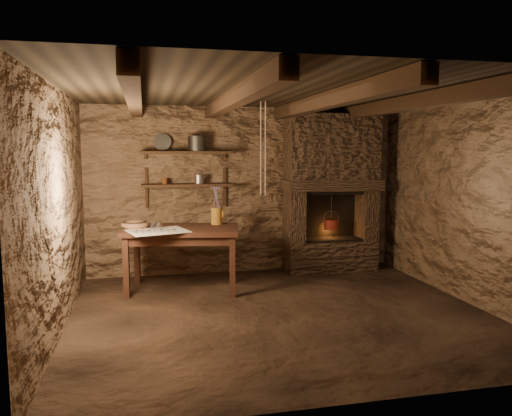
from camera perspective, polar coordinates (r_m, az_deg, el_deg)
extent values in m
plane|color=black|center=(5.60, 2.82, -11.95)|extent=(4.50, 4.50, 0.00)
cube|color=#4E3624|center=(7.28, -1.31, 2.04)|extent=(4.50, 0.04, 2.40)
cube|color=#4E3624|center=(3.48, 11.74, -3.25)|extent=(4.50, 0.04, 2.40)
cube|color=#4E3624|center=(5.22, -21.67, -0.29)|extent=(0.04, 4.00, 2.40)
cube|color=#4E3624|center=(6.32, 22.95, 0.80)|extent=(0.04, 4.00, 2.40)
cube|color=black|center=(5.34, 2.97, 13.23)|extent=(4.50, 4.00, 0.04)
cube|color=black|center=(5.14, -13.75, 12.29)|extent=(0.14, 3.95, 0.16)
cube|color=black|center=(5.22, -2.45, 12.39)|extent=(0.14, 3.95, 0.16)
cube|color=black|center=(5.49, 8.11, 12.05)|extent=(0.14, 3.95, 0.16)
cube|color=black|center=(5.91, 17.40, 11.43)|extent=(0.14, 3.95, 0.16)
cube|color=black|center=(7.00, -7.90, 2.61)|extent=(1.25, 0.30, 0.04)
cube|color=black|center=(6.98, -7.96, 6.30)|extent=(1.25, 0.30, 0.04)
cube|color=#3C2A1E|center=(7.55, 8.45, -5.35)|extent=(1.35, 0.45, 0.45)
cube|color=#3C2A1E|center=(7.26, 4.39, -0.97)|extent=(0.23, 0.45, 0.75)
cube|color=#3C2A1E|center=(7.66, 12.46, -0.70)|extent=(0.23, 0.45, 0.75)
cube|color=#3C2A1E|center=(7.37, 8.68, 2.65)|extent=(1.43, 0.51, 0.16)
cube|color=#3C2A1E|center=(7.38, 8.67, 6.93)|extent=(1.35, 0.45, 0.94)
cube|color=black|center=(7.62, 8.01, -0.65)|extent=(0.90, 0.06, 0.75)
cube|color=#351B12|center=(6.38, -8.47, -2.50)|extent=(1.54, 1.05, 0.06)
cube|color=#351B12|center=(6.39, -8.45, -3.31)|extent=(1.40, 0.91, 0.10)
cube|color=beige|center=(6.13, -11.18, -2.60)|extent=(0.80, 0.71, 0.01)
cylinder|color=#AD7021|center=(6.58, -4.52, -0.92)|extent=(0.17, 0.17, 0.22)
torus|color=#AD7021|center=(6.59, -3.87, -0.71)|extent=(0.02, 0.12, 0.12)
ellipsoid|color=#986542|center=(6.44, -13.69, -1.89)|extent=(0.35, 0.35, 0.12)
cylinder|color=#2B2926|center=(6.99, -6.76, 7.24)|extent=(0.32, 0.32, 0.19)
cylinder|color=#989993|center=(7.06, -10.65, 7.41)|extent=(0.26, 0.14, 0.24)
cylinder|color=#4E240F|center=(6.97, -10.41, 3.05)|extent=(0.09, 0.09, 0.08)
cylinder|color=maroon|center=(7.42, 8.59, -1.88)|extent=(0.23, 0.23, 0.15)
torus|color=#2B2926|center=(7.41, 8.60, -1.19)|extent=(0.24, 0.01, 0.24)
cylinder|color=#2B2926|center=(7.39, 8.62, 0.01)|extent=(0.01, 0.01, 0.44)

